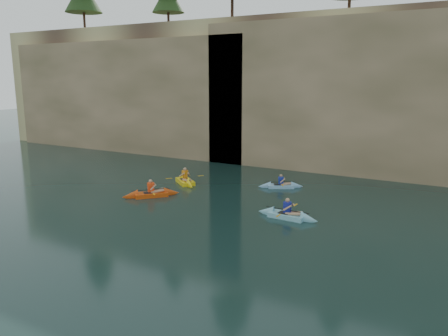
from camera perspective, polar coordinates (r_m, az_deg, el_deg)
The scene contains 10 objects.
ground at distance 14.21m, azimuth -12.12°, elevation -17.59°, with size 160.00×160.00×0.00m, color black.
cliff at distance 40.08m, azimuth 17.22°, elevation 9.97°, with size 70.00×16.00×12.00m, color tan.
cliff_slab_west at distance 42.63m, azimuth -12.91°, elevation 9.30°, with size 26.00×2.40×10.56m, color tan.
cliff_slab_center at distance 32.45m, azimuth 17.91°, elevation 9.09°, with size 24.00×2.40×11.40m, color tan.
sea_cave_west at distance 41.09m, azimuth -11.21°, elevation 4.69°, with size 4.50×1.00×4.00m, color black.
sea_cave_center at distance 33.92m, azimuth 7.27°, elevation 2.68°, with size 3.50×1.00×3.20m, color black.
kayaker_orange at distance 26.11m, azimuth -9.51°, elevation -3.37°, with size 2.84×3.01×1.29m.
kayaker_ltblue_near at distance 22.12m, azimuth 8.24°, elevation -6.11°, with size 3.27×2.51×1.28m.
kayaker_yellow at distance 29.01m, azimuth -5.10°, elevation -1.71°, with size 3.02×2.70×1.34m.
kayaker_ltblue_mid at distance 28.03m, azimuth 7.42°, elevation -2.30°, with size 2.83×1.98×1.09m.
Camera 1 is at (8.34, -9.20, 6.90)m, focal length 35.00 mm.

